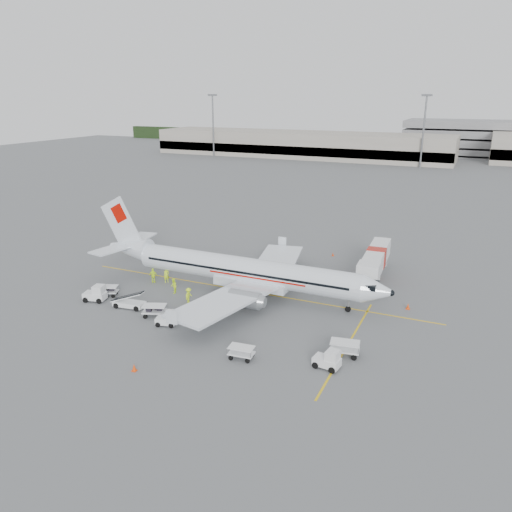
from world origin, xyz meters
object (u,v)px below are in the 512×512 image
object	(u,v)px
aircraft	(246,254)
jet_bridge	(376,264)
belt_loader	(129,297)
tug_aft	(95,293)
tug_mid	(166,318)
tug_fore	(327,358)

from	to	relation	value
aircraft	jet_bridge	xyz separation A→B (m)	(12.65, 11.20, -2.96)
belt_loader	tug_aft	distance (m)	4.71
aircraft	jet_bridge	bearing A→B (deg)	41.80
aircraft	belt_loader	distance (m)	13.73
tug_mid	tug_fore	bearing A→B (deg)	-19.14
belt_loader	tug_aft	bearing A→B (deg)	174.96
tug_fore	tug_aft	size ratio (longest dim) A/B	0.92
aircraft	tug_aft	distance (m)	17.55
aircraft	tug_fore	bearing A→B (deg)	-41.84
jet_bridge	tug_aft	size ratio (longest dim) A/B	6.23
aircraft	tug_mid	bearing A→B (deg)	-108.91
jet_bridge	tug_aft	distance (m)	33.86
jet_bridge	belt_loader	distance (m)	30.13
jet_bridge	belt_loader	bearing A→B (deg)	-141.71
aircraft	belt_loader	size ratio (longest dim) A/B	7.76
belt_loader	tug_mid	world-z (taller)	belt_loader
belt_loader	tug_fore	world-z (taller)	belt_loader
jet_bridge	tug_aft	xyz separation A→B (m)	(-27.26, -20.06, -1.05)
tug_fore	aircraft	bearing A→B (deg)	145.31
jet_bridge	tug_mid	size ratio (longest dim) A/B	7.47
tug_fore	tug_mid	distance (m)	17.15
tug_fore	belt_loader	bearing A→B (deg)	179.33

